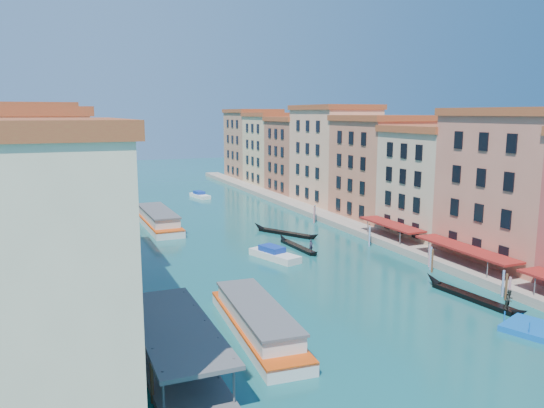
{
  "coord_description": "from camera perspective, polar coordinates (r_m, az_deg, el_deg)",
  "views": [
    {
      "loc": [
        -23.62,
        -25.58,
        19.3
      ],
      "look_at": [
        3.82,
        40.98,
        6.96
      ],
      "focal_mm": 35.0,
      "sensor_mm": 36.0,
      "label": 1
    }
  ],
  "objects": [
    {
      "name": "motorboat_mid",
      "position": [
        71.48,
        0.22,
        -5.4
      ],
      "size": [
        4.92,
        8.4,
        1.66
      ],
      "rotation": [
        0.0,
        0.0,
        0.32
      ],
      "color": "silver",
      "rests_on": "ground"
    },
    {
      "name": "restaurant_awnings",
      "position": [
        68.74,
        20.36,
        -4.62
      ],
      "size": [
        3.2,
        44.55,
        3.12
      ],
      "color": "maroon",
      "rests_on": "ground"
    },
    {
      "name": "left_bank_palazzos",
      "position": [
        90.8,
        -23.8,
        2.83
      ],
      "size": [
        12.8,
        128.4,
        21.0
      ],
      "color": "beige",
      "rests_on": "ground"
    },
    {
      "name": "vaporetto_near",
      "position": [
        47.99,
        -1.62,
        -12.43
      ],
      "size": [
        5.22,
        18.25,
        2.68
      ],
      "rotation": [
        0.0,
        0.0,
        -0.06
      ],
      "color": "silver",
      "rests_on": "ground"
    },
    {
      "name": "right_bank_palazzos",
      "position": [
        105.69,
        8.21,
        4.44
      ],
      "size": [
        12.8,
        128.4,
        21.0
      ],
      "color": "#A53E38",
      "rests_on": "ground"
    },
    {
      "name": "gondola_far",
      "position": [
        85.61,
        1.32,
        -3.04
      ],
      "size": [
        7.58,
        11.9,
        1.88
      ],
      "rotation": [
        0.0,
        0.0,
        0.53
      ],
      "color": "black",
      "rests_on": "ground"
    },
    {
      "name": "gondola_right",
      "position": [
        59.82,
        21.0,
        -9.25
      ],
      "size": [
        2.57,
        13.41,
        2.67
      ],
      "rotation": [
        0.0,
        0.0,
        0.12
      ],
      "color": "black",
      "rests_on": "ground"
    },
    {
      "name": "ground",
      "position": [
        39.81,
        18.83,
        -19.84
      ],
      "size": [
        400.0,
        400.0,
        0.0
      ],
      "primitive_type": "plane",
      "color": "#125152",
      "rests_on": "ground"
    },
    {
      "name": "gondola_fore",
      "position": [
        76.91,
        2.8,
        -4.52
      ],
      "size": [
        1.71,
        11.64,
        2.32
      ],
      "rotation": [
        0.0,
        0.0,
        0.07
      ],
      "color": "black",
      "rests_on": "ground"
    },
    {
      "name": "vaporetto_stop",
      "position": [
        42.3,
        -10.28,
        -15.42
      ],
      "size": [
        5.4,
        16.4,
        3.65
      ],
      "color": "#545457",
      "rests_on": "ground"
    },
    {
      "name": "mooring_poles_right",
      "position": [
        71.46,
        15.3,
        -5.22
      ],
      "size": [
        1.44,
        54.24,
        3.2
      ],
      "color": "#523A1C",
      "rests_on": "ground"
    },
    {
      "name": "quay",
      "position": [
        103.15,
        4.26,
        -0.8
      ],
      "size": [
        4.0,
        140.0,
        1.0
      ],
      "primitive_type": "cube",
      "color": "gray",
      "rests_on": "ground"
    },
    {
      "name": "vaporetto_far",
      "position": [
        93.01,
        -12.16,
        -1.62
      ],
      "size": [
        4.89,
        20.26,
        3.0
      ],
      "rotation": [
        0.0,
        0.0,
        0.01
      ],
      "color": "silver",
      "rests_on": "ground"
    },
    {
      "name": "motorboat_far",
      "position": [
        124.0,
        -7.77,
        0.95
      ],
      "size": [
        3.41,
        7.36,
        1.47
      ],
      "rotation": [
        0.0,
        0.0,
        0.17
      ],
      "color": "white",
      "rests_on": "ground"
    },
    {
      "name": "mooring_poles_left",
      "position": [
        41.98,
        -13.74,
        -15.96
      ],
      "size": [
        0.24,
        8.24,
        3.2
      ],
      "color": "#523A1C",
      "rests_on": "ground"
    }
  ]
}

